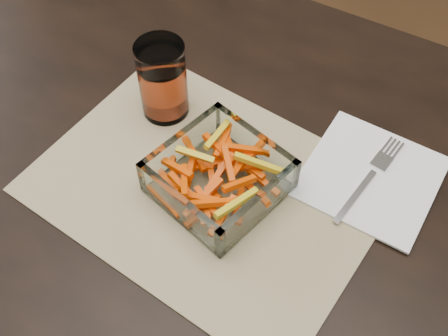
{
  "coord_description": "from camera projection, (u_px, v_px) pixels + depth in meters",
  "views": [
    {
      "loc": [
        0.23,
        -0.36,
        1.39
      ],
      "look_at": [
        0.01,
        0.03,
        0.78
      ],
      "focal_mm": 45.0,
      "sensor_mm": 36.0,
      "label": 1
    }
  ],
  "objects": [
    {
      "name": "dining_table",
      "position": [
        208.0,
        224.0,
        0.84
      ],
      "size": [
        1.6,
        0.9,
        0.75
      ],
      "color": "black",
      "rests_on": "ground"
    },
    {
      "name": "placemat",
      "position": [
        207.0,
        187.0,
        0.77
      ],
      "size": [
        0.48,
        0.37,
        0.0
      ],
      "primitive_type": "cube",
      "rotation": [
        0.0,
        0.0,
        -0.1
      ],
      "color": "tan",
      "rests_on": "dining_table"
    },
    {
      "name": "glass_bowl",
      "position": [
        219.0,
        179.0,
        0.75
      ],
      "size": [
        0.18,
        0.18,
        0.06
      ],
      "rotation": [
        0.0,
        0.0,
        -0.25
      ],
      "color": "white",
      "rests_on": "placemat"
    },
    {
      "name": "tumbler",
      "position": [
        163.0,
        82.0,
        0.81
      ],
      "size": [
        0.07,
        0.07,
        0.12
      ],
      "color": "white",
      "rests_on": "placemat"
    },
    {
      "name": "napkin",
      "position": [
        371.0,
        176.0,
        0.78
      ],
      "size": [
        0.18,
        0.18,
        0.0
      ],
      "primitive_type": "cube",
      "rotation": [
        0.0,
        0.0,
        -0.03
      ],
      "color": "white",
      "rests_on": "placemat"
    },
    {
      "name": "fork",
      "position": [
        371.0,
        176.0,
        0.77
      ],
      "size": [
        0.04,
        0.17,
        0.0
      ],
      "rotation": [
        0.0,
        0.0,
        -0.14
      ],
      "color": "silver",
      "rests_on": "napkin"
    }
  ]
}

